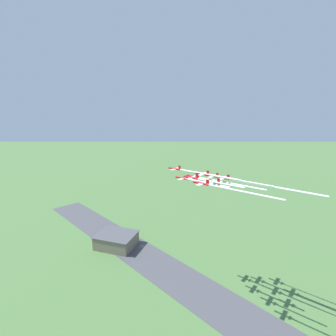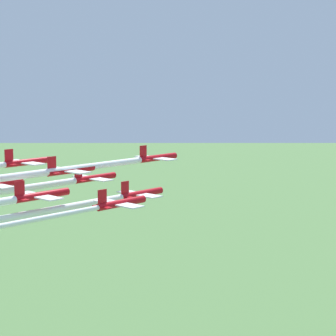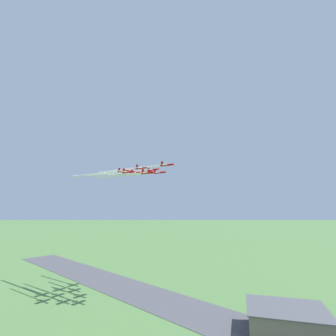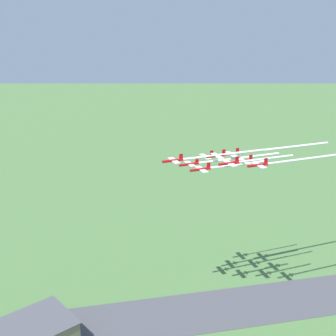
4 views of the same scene
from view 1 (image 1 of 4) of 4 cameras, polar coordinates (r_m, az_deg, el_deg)
ground_plane at (r=257.06m, az=-5.64°, el=-16.57°), size 3000.00×3000.00×0.00m
runway_strip at (r=218.26m, az=1.32°, el=-22.42°), size 376.83×223.49×0.20m
hangar at (r=257.10m, az=-11.19°, el=-15.16°), size 35.37×28.57×12.58m
jet_0 at (r=182.42m, az=1.56°, el=-0.16°), size 10.12×9.85×3.42m
jet_1 at (r=171.85m, az=3.21°, el=-2.22°), size 10.12×9.85×3.42m
jet_2 at (r=182.73m, az=5.56°, el=-1.84°), size 10.12×9.85×3.42m
jet_3 at (r=159.68m, az=5.13°, el=-2.09°), size 10.12×9.85×3.42m
jet_4 at (r=170.49m, az=7.54°, el=-1.27°), size 10.12×9.85×3.42m
jet_5 at (r=182.55m, az=9.61°, el=-1.75°), size 10.12×9.85×3.42m
jet_6 at (r=148.72m, az=7.32°, el=-3.32°), size 10.12×9.85×3.42m
jet_7 at (r=160.24m, az=9.72°, el=-3.00°), size 10.12×9.85×3.42m
jet_8 at (r=171.52m, az=11.82°, el=-2.13°), size 10.12×9.85×3.42m
smoke_trail_0 at (r=168.40m, az=8.78°, el=-1.44°), size 41.37×15.80×1.15m
smoke_trail_1 at (r=162.09m, az=8.72°, el=-3.31°), size 27.44×10.84×1.20m
smoke_trail_2 at (r=170.04m, az=13.39°, el=-3.29°), size 43.43×16.54×1.16m
smoke_trail_3 at (r=150.47m, az=11.26°, el=-3.26°), size 27.73×10.82×1.06m
smoke_trail_4 at (r=159.71m, az=15.22°, el=-2.62°), size 38.33×14.50×0.90m
smoke_trail_5 at (r=172.78m, az=16.64°, el=-2.99°), size 36.90×13.88×0.78m
smoke_trail_6 at (r=138.27m, az=16.16°, el=-5.03°), size 38.19×14.60×1.08m
smoke_trail_8 at (r=160.58m, az=22.04°, el=-3.88°), size 51.59×19.53×1.23m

